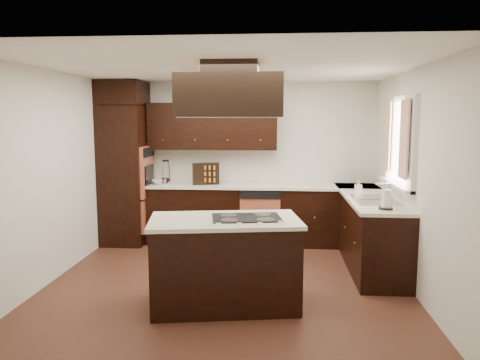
# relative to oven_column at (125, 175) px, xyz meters

# --- Properties ---
(floor) EXTENTS (4.20, 4.20, 0.02)m
(floor) POSITION_rel_oven_column_xyz_m (1.78, -1.71, -1.07)
(floor) COLOR brown
(floor) RESTS_ON ground
(ceiling) EXTENTS (4.20, 4.20, 0.02)m
(ceiling) POSITION_rel_oven_column_xyz_m (1.78, -1.71, 1.45)
(ceiling) COLOR white
(ceiling) RESTS_ON ground
(wall_back) EXTENTS (4.20, 0.02, 2.50)m
(wall_back) POSITION_rel_oven_column_xyz_m (1.78, 0.40, 0.19)
(wall_back) COLOR beige
(wall_back) RESTS_ON ground
(wall_front) EXTENTS (4.20, 0.02, 2.50)m
(wall_front) POSITION_rel_oven_column_xyz_m (1.78, -3.81, 0.19)
(wall_front) COLOR beige
(wall_front) RESTS_ON ground
(wall_left) EXTENTS (0.02, 4.20, 2.50)m
(wall_left) POSITION_rel_oven_column_xyz_m (-0.33, -1.71, 0.19)
(wall_left) COLOR beige
(wall_left) RESTS_ON ground
(wall_right) EXTENTS (0.02, 4.20, 2.50)m
(wall_right) POSITION_rel_oven_column_xyz_m (3.88, -1.71, 0.19)
(wall_right) COLOR beige
(wall_right) RESTS_ON ground
(oven_column) EXTENTS (0.65, 0.75, 2.12)m
(oven_column) POSITION_rel_oven_column_xyz_m (0.00, 0.00, 0.00)
(oven_column) COLOR black
(oven_column) RESTS_ON floor
(wall_oven_face) EXTENTS (0.05, 0.62, 0.78)m
(wall_oven_face) POSITION_rel_oven_column_xyz_m (0.35, 0.00, 0.06)
(wall_oven_face) COLOR #BE5B3F
(wall_oven_face) RESTS_ON oven_column
(base_cabinets_back) EXTENTS (2.93, 0.60, 0.88)m
(base_cabinets_back) POSITION_rel_oven_column_xyz_m (1.81, 0.09, -0.62)
(base_cabinets_back) COLOR black
(base_cabinets_back) RESTS_ON floor
(base_cabinets_right) EXTENTS (0.60, 2.40, 0.88)m
(base_cabinets_right) POSITION_rel_oven_column_xyz_m (3.58, -0.80, -0.62)
(base_cabinets_right) COLOR black
(base_cabinets_right) RESTS_ON floor
(countertop_back) EXTENTS (2.93, 0.63, 0.04)m
(countertop_back) POSITION_rel_oven_column_xyz_m (1.81, 0.08, -0.16)
(countertop_back) COLOR beige
(countertop_back) RESTS_ON base_cabinets_back
(countertop_right) EXTENTS (0.63, 2.40, 0.04)m
(countertop_right) POSITION_rel_oven_column_xyz_m (3.56, -0.80, -0.16)
(countertop_right) COLOR beige
(countertop_right) RESTS_ON base_cabinets_right
(upper_cabinets) EXTENTS (2.00, 0.34, 0.72)m
(upper_cabinets) POSITION_rel_oven_column_xyz_m (1.34, 0.23, 0.75)
(upper_cabinets) COLOR black
(upper_cabinets) RESTS_ON wall_back
(dishwasher_front) EXTENTS (0.60, 0.05, 0.72)m
(dishwasher_front) POSITION_rel_oven_column_xyz_m (2.10, -0.20, -0.66)
(dishwasher_front) COLOR #BE5B3F
(dishwasher_front) RESTS_ON floor
(window_frame) EXTENTS (0.06, 1.32, 1.12)m
(window_frame) POSITION_rel_oven_column_xyz_m (3.85, -1.16, 0.59)
(window_frame) COLOR silver
(window_frame) RESTS_ON wall_right
(window_pane) EXTENTS (0.00, 1.20, 1.00)m
(window_pane) POSITION_rel_oven_column_xyz_m (3.87, -1.16, 0.59)
(window_pane) COLOR white
(window_pane) RESTS_ON wall_right
(curtain_left) EXTENTS (0.02, 0.34, 0.90)m
(curtain_left) POSITION_rel_oven_column_xyz_m (3.79, -1.57, 0.64)
(curtain_left) COLOR #FCE2C6
(curtain_left) RESTS_ON wall_right
(curtain_right) EXTENTS (0.02, 0.34, 0.90)m
(curtain_right) POSITION_rel_oven_column_xyz_m (3.79, -0.74, 0.64)
(curtain_right) COLOR #FCE2C6
(curtain_right) RESTS_ON wall_right
(sink_rim) EXTENTS (0.52, 0.84, 0.01)m
(sink_rim) POSITION_rel_oven_column_xyz_m (3.58, -1.16, -0.14)
(sink_rim) COLOR silver
(sink_rim) RESTS_ON countertop_right
(island) EXTENTS (1.58, 1.03, 0.88)m
(island) POSITION_rel_oven_column_xyz_m (1.82, -2.38, -0.62)
(island) COLOR black
(island) RESTS_ON floor
(island_top) EXTENTS (1.64, 1.09, 0.04)m
(island_top) POSITION_rel_oven_column_xyz_m (1.82, -2.38, -0.16)
(island_top) COLOR beige
(island_top) RESTS_ON island
(cooktop) EXTENTS (0.76, 0.57, 0.01)m
(cooktop) POSITION_rel_oven_column_xyz_m (2.04, -2.34, -0.13)
(cooktop) COLOR black
(cooktop) RESTS_ON island_top
(range_hood) EXTENTS (1.05, 0.72, 0.42)m
(range_hood) POSITION_rel_oven_column_xyz_m (1.88, -2.25, 1.10)
(range_hood) COLOR black
(range_hood) RESTS_ON ceiling
(hood_duct) EXTENTS (0.55, 0.50, 0.13)m
(hood_duct) POSITION_rel_oven_column_xyz_m (1.88, -2.25, 1.38)
(hood_duct) COLOR black
(hood_duct) RESTS_ON ceiling
(blender_base) EXTENTS (0.15, 0.15, 0.10)m
(blender_base) POSITION_rel_oven_column_xyz_m (0.65, -0.01, -0.09)
(blender_base) COLOR silver
(blender_base) RESTS_ON countertop_back
(blender_pitcher) EXTENTS (0.13, 0.13, 0.26)m
(blender_pitcher) POSITION_rel_oven_column_xyz_m (0.65, -0.01, 0.09)
(blender_pitcher) COLOR silver
(blender_pitcher) RESTS_ON blender_base
(spice_rack) EXTENTS (0.41, 0.23, 0.34)m
(spice_rack) POSITION_rel_oven_column_xyz_m (1.26, 0.04, 0.03)
(spice_rack) COLOR black
(spice_rack) RESTS_ON countertop_back
(mixing_bowl) EXTENTS (0.32, 0.32, 0.07)m
(mixing_bowl) POSITION_rel_oven_column_xyz_m (0.55, 0.05, -0.11)
(mixing_bowl) COLOR silver
(mixing_bowl) RESTS_ON countertop_back
(soap_bottle) EXTENTS (0.10, 0.10, 0.17)m
(soap_bottle) POSITION_rel_oven_column_xyz_m (3.47, -0.55, -0.06)
(soap_bottle) COLOR silver
(soap_bottle) RESTS_ON countertop_right
(paper_towel) EXTENTS (0.11, 0.11, 0.22)m
(paper_towel) POSITION_rel_oven_column_xyz_m (3.57, -1.75, -0.03)
(paper_towel) COLOR silver
(paper_towel) RESTS_ON countertop_right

